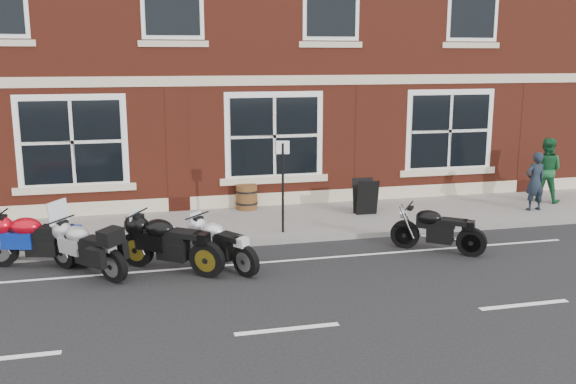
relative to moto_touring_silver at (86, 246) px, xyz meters
name	(u,v)px	position (x,y,z in m)	size (l,w,h in m)	color
ground	(250,267)	(3.03, -0.33, -0.55)	(80.00, 80.00, 0.00)	black
sidewalk	(227,225)	(3.03, 2.67, -0.49)	(30.00, 3.00, 0.12)	slate
kerb	(238,244)	(3.03, 1.09, -0.49)	(30.00, 0.16, 0.12)	slate
moto_touring_silver	(86,246)	(0.00, 0.00, 0.00)	(1.44, 1.64, 1.35)	black
moto_sport_red	(38,238)	(-0.93, 0.67, 0.02)	(2.18, 0.74, 1.00)	black
moto_sport_black	(170,241)	(1.52, -0.20, 0.03)	(1.87, 1.50, 1.02)	black
moto_sport_silver	(221,242)	(2.47, -0.24, -0.03)	(1.19, 1.75, 0.90)	black
moto_naked_black	(436,228)	(6.96, -0.27, -0.04)	(1.62, 1.35, 0.89)	black
pedestrian_left	(535,181)	(10.89, 2.09, 0.32)	(0.55, 0.36, 1.51)	black
pedestrian_right	(546,170)	(11.77, 2.91, 0.44)	(0.85, 0.66, 1.75)	#164D27
a_board_sign	(365,197)	(6.53, 2.73, 0.02)	(0.53, 0.36, 0.89)	black
barrel_planter	(247,197)	(3.74, 3.97, -0.11)	(0.58, 0.58, 0.64)	#512215
parking_sign	(283,180)	(4.13, 1.56, 0.76)	(0.29, 0.08, 2.07)	black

